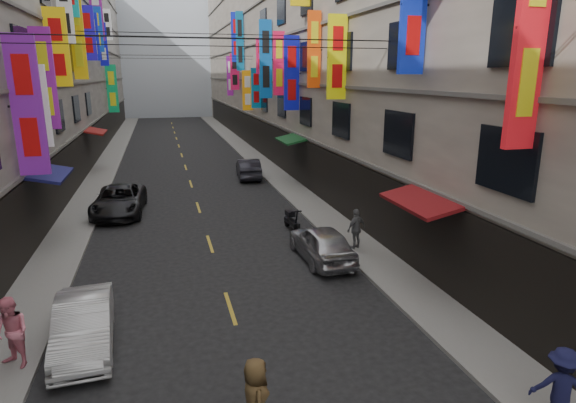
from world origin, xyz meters
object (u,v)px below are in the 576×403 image
pedestrian_crossing (256,400)px  pedestrian_rfar (356,229)px  car_right_far (248,168)px  car_left_far (119,200)px  pedestrian_rnear (561,388)px  pedestrian_lfar (11,333)px  car_left_mid (84,325)px  car_right_mid (322,243)px  scooter_far_right (292,221)px

pedestrian_crossing → pedestrian_rfar: bearing=-34.2°
car_right_far → pedestrian_rfar: (1.67, -15.16, 0.27)m
car_left_far → pedestrian_rnear: (9.61, -18.70, 0.25)m
pedestrian_lfar → pedestrian_crossing: size_ratio=1.03×
car_left_mid → car_right_mid: (8.00, 4.26, 0.04)m
pedestrian_lfar → pedestrian_rnear: size_ratio=1.05×
car_left_far → car_right_far: size_ratio=1.24×
scooter_far_right → car_right_far: car_right_far is taller
car_left_mid → pedestrian_rfar: size_ratio=2.39×
car_left_far → pedestrian_rfar: (9.67, -8.14, 0.23)m
pedestrian_rnear → car_left_mid: bearing=3.1°
pedestrian_rfar → car_left_mid: bearing=1.9°
scooter_far_right → car_right_far: (0.14, 11.90, 0.24)m
car_left_far → scooter_far_right: bearing=-28.1°
car_right_far → pedestrian_rnear: pedestrian_rnear is taller
car_right_far → car_left_far: bearing=46.0°
scooter_far_right → pedestrian_rfar: pedestrian_rfar is taller
scooter_far_right → car_left_mid: bearing=40.2°
car_right_far → pedestrian_rfar: pedestrian_rfar is taller
car_right_mid → pedestrian_rfar: (1.67, 0.60, 0.25)m
car_left_mid → pedestrian_lfar: 1.67m
car_left_mid → pedestrian_rfar: bearing=22.7°
car_right_mid → pedestrian_rfar: size_ratio=2.46×
scooter_far_right → pedestrian_rnear: bearing=91.5°
scooter_far_right → car_left_far: 9.25m
car_left_mid → pedestrian_rfar: (9.67, 4.85, 0.30)m
pedestrian_crossing → pedestrian_lfar: bearing=53.3°
car_right_far → car_right_mid: bearing=94.7°
pedestrian_crossing → car_left_far: bearing=10.7°
pedestrian_crossing → car_right_mid: bearing=-27.8°
car_left_far → pedestrian_rfar: pedestrian_rfar is taller
pedestrian_lfar → car_right_mid: bearing=66.1°
scooter_far_right → car_left_mid: car_left_mid is taller
car_left_mid → car_right_mid: bearing=24.1°
pedestrian_rnear → pedestrian_crossing: 6.05m
car_right_mid → pedestrian_lfar: pedestrian_lfar is taller
car_left_mid → pedestrian_crossing: 5.74m
pedestrian_lfar → pedestrian_crossing: pedestrian_lfar is taller
pedestrian_lfar → car_right_far: bearing=104.0°
car_left_far → pedestrian_lfar: (-1.48, -13.67, 0.30)m
pedestrian_lfar → pedestrian_rfar: pedestrian_lfar is taller
car_right_far → pedestrian_rnear: 25.77m
scooter_far_right → pedestrian_lfar: bearing=37.6°
pedestrian_rnear → pedestrian_rfar: 10.56m
pedestrian_rfar → pedestrian_crossing: (-5.95, -9.22, -0.09)m
car_right_mid → pedestrian_rnear: bearing=97.6°
scooter_far_right → pedestrian_rfar: bearing=113.3°
car_left_mid → pedestrian_crossing: pedestrian_crossing is taller
scooter_far_right → pedestrian_rfar: 3.77m
car_right_mid → car_right_far: car_right_mid is taller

